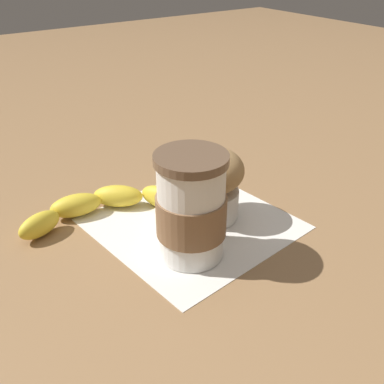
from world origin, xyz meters
name	(u,v)px	position (x,y,z in m)	size (l,w,h in m)	color
ground_plane	(192,224)	(0.00, 0.00, 0.00)	(3.00, 3.00, 0.00)	#936D47
paper_napkin	(192,223)	(0.00, 0.00, 0.00)	(0.23, 0.23, 0.00)	white
coffee_cup	(191,209)	(-0.05, 0.04, 0.06)	(0.08, 0.08, 0.13)	white
muffin	(210,181)	(0.00, -0.03, 0.05)	(0.08, 0.08, 0.10)	white
banana	(100,204)	(0.09, 0.09, 0.02)	(0.10, 0.22, 0.03)	yellow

